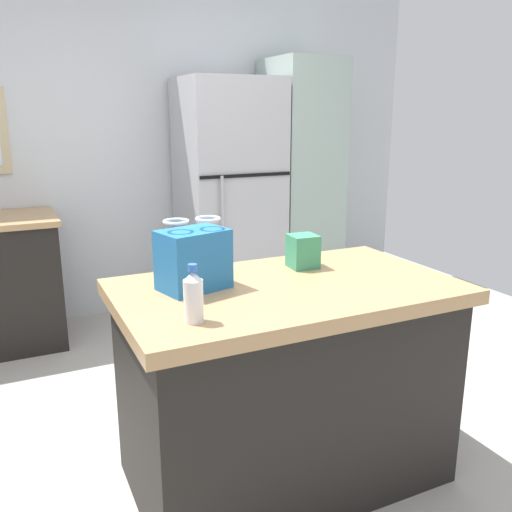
# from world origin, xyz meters

# --- Properties ---
(ground) EXTENTS (6.41, 6.41, 0.00)m
(ground) POSITION_xyz_m (0.00, 0.00, 0.00)
(ground) COLOR #ADA89E
(back_wall) EXTENTS (5.35, 0.13, 2.60)m
(back_wall) POSITION_xyz_m (-0.02, 2.25, 1.30)
(back_wall) COLOR silver
(back_wall) RESTS_ON ground
(kitchen_island) EXTENTS (1.39, 0.83, 0.90)m
(kitchen_island) POSITION_xyz_m (0.21, -0.23, 0.45)
(kitchen_island) COLOR black
(kitchen_island) RESTS_ON ground
(refrigerator) EXTENTS (0.73, 0.70, 1.84)m
(refrigerator) POSITION_xyz_m (0.82, 1.85, 0.92)
(refrigerator) COLOR #B7B7BC
(refrigerator) RESTS_ON ground
(tall_cabinet) EXTENTS (0.52, 0.62, 2.01)m
(tall_cabinet) POSITION_xyz_m (1.46, 1.85, 1.00)
(tall_cabinet) COLOR #9EB2A8
(tall_cabinet) RESTS_ON ground
(shopping_bag) EXTENTS (0.30, 0.24, 0.29)m
(shopping_bag) POSITION_xyz_m (-0.15, -0.12, 1.02)
(shopping_bag) COLOR #236BAD
(shopping_bag) RESTS_ON kitchen_island
(small_box) EXTENTS (0.13, 0.13, 0.15)m
(small_box) POSITION_xyz_m (0.40, -0.04, 0.97)
(small_box) COLOR #388E66
(small_box) RESTS_ON kitchen_island
(bottle) EXTENTS (0.07, 0.07, 0.20)m
(bottle) POSITION_xyz_m (-0.27, -0.46, 0.99)
(bottle) COLOR white
(bottle) RESTS_ON kitchen_island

